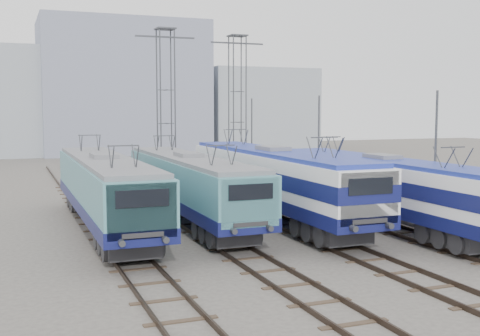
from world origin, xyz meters
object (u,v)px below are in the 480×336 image
(catenary_tower_east, at_px, (237,102))
(mast_mid, at_px, (319,147))
(locomotive_far_left, at_px, (105,187))
(mast_rear, at_px, (252,139))
(locomotive_center_left, at_px, (190,183))
(mast_front, at_px, (435,161))
(locomotive_center_right, at_px, (274,177))
(locomotive_far_right, at_px, (383,184))
(catenary_tower_west, at_px, (166,102))

(catenary_tower_east, xyz_separation_m, mast_mid, (2.10, -10.00, -3.14))
(locomotive_far_left, xyz_separation_m, mast_rear, (15.35, 18.19, 1.26))
(locomotive_center_left, height_order, mast_front, mast_front)
(locomotive_center_right, relative_size, catenary_tower_east, 1.58)
(locomotive_far_right, bearing_deg, locomotive_far_left, 162.97)
(mast_mid, bearing_deg, locomotive_far_right, -100.16)
(locomotive_far_right, distance_m, mast_mid, 10.56)
(locomotive_far_left, bearing_deg, mast_mid, 21.95)
(locomotive_far_left, relative_size, locomotive_center_left, 1.03)
(locomotive_far_left, bearing_deg, locomotive_center_right, -2.97)
(catenary_tower_west, relative_size, mast_mid, 1.71)
(locomotive_center_left, relative_size, mast_rear, 2.50)
(locomotive_center_left, xyz_separation_m, mast_mid, (10.85, 5.75, 1.32))
(locomotive_far_left, bearing_deg, catenary_tower_west, 64.56)
(locomotive_far_left, distance_m, catenary_tower_west, 16.32)
(catenary_tower_east, distance_m, mast_mid, 10.69)
(locomotive_far_right, xyz_separation_m, mast_rear, (1.85, 22.32, 1.27))
(locomotive_center_right, distance_m, mast_mid, 9.26)
(locomotive_center_right, xyz_separation_m, catenary_tower_west, (-2.25, 14.65, 4.24))
(catenary_tower_east, xyz_separation_m, mast_front, (2.10, -22.00, -3.14))
(locomotive_far_right, distance_m, catenary_tower_east, 20.80)
(catenary_tower_east, distance_m, mast_rear, 4.28)
(catenary_tower_west, bearing_deg, locomotive_center_right, -81.27)
(catenary_tower_west, relative_size, mast_front, 1.71)
(locomotive_center_right, relative_size, mast_front, 2.70)
(locomotive_center_left, bearing_deg, mast_mid, 27.93)
(mast_front, bearing_deg, locomotive_far_right, 137.80)
(locomotive_far_right, bearing_deg, locomotive_center_left, 153.07)
(catenary_tower_east, relative_size, mast_front, 1.71)
(locomotive_far_left, distance_m, mast_mid, 16.60)
(locomotive_center_left, xyz_separation_m, mast_front, (10.85, -6.25, 1.32))
(catenary_tower_east, bearing_deg, locomotive_center_right, -104.32)
(locomotive_center_left, relative_size, mast_mid, 2.50)
(locomotive_center_right, height_order, locomotive_far_right, locomotive_center_right)
(catenary_tower_west, bearing_deg, locomotive_far_left, -115.44)
(locomotive_far_left, distance_m, locomotive_center_left, 4.52)
(catenary_tower_east, bearing_deg, catenary_tower_west, -162.90)
(locomotive_far_right, xyz_separation_m, mast_front, (1.85, -1.68, 1.27))
(locomotive_center_left, bearing_deg, mast_front, -29.94)
(catenary_tower_west, height_order, mast_mid, catenary_tower_west)
(catenary_tower_west, bearing_deg, catenary_tower_east, 17.10)
(locomotive_center_left, relative_size, locomotive_far_right, 1.00)
(locomotive_center_right, relative_size, locomotive_far_right, 1.09)
(locomotive_center_left, bearing_deg, locomotive_far_right, -26.93)
(mast_mid, bearing_deg, locomotive_center_right, -133.66)
(locomotive_center_left, distance_m, locomotive_far_right, 10.09)
(locomotive_far_right, relative_size, catenary_tower_east, 1.45)
(locomotive_center_left, distance_m, mast_front, 12.59)
(locomotive_center_right, distance_m, catenary_tower_west, 15.42)
(mast_mid, bearing_deg, catenary_tower_east, 101.86)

